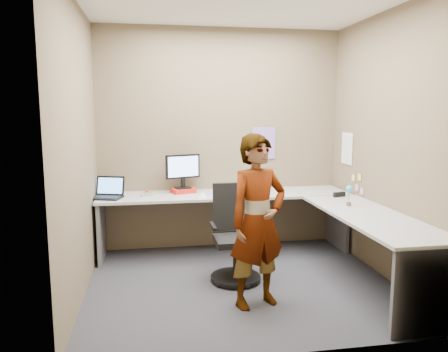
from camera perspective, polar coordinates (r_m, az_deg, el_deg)
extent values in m
plane|color=#29292E|center=(4.48, 2.29, -13.84)|extent=(3.00, 3.00, 0.00)
plane|color=brown|center=(5.43, -0.46, 4.79)|extent=(3.00, 0.00, 3.00)
plane|color=brown|center=(4.70, 20.62, 3.67)|extent=(0.00, 2.70, 2.70)
plane|color=brown|center=(4.12, -18.51, 3.15)|extent=(0.00, 2.70, 2.70)
cube|color=#A8A8A8|center=(5.19, 0.12, -2.45)|extent=(2.96, 0.65, 0.03)
cube|color=#A8A8A8|center=(4.36, 18.62, -5.04)|extent=(0.65, 1.91, 0.03)
cube|color=#59595B|center=(5.24, -15.72, -6.78)|extent=(0.04, 0.60, 0.70)
cube|color=#59595B|center=(5.69, 14.63, -5.51)|extent=(0.04, 0.60, 0.70)
cube|color=#59595B|center=(3.73, 25.16, -13.63)|extent=(0.60, 0.04, 0.70)
cube|color=red|center=(5.25, -5.35, -1.90)|extent=(0.32, 0.27, 0.05)
cube|color=black|center=(5.24, -5.35, -1.54)|extent=(0.21, 0.17, 0.01)
cube|color=black|center=(5.25, -5.37, -0.87)|extent=(0.05, 0.05, 0.11)
cube|color=black|center=(5.22, -5.40, 1.25)|extent=(0.42, 0.16, 0.28)
cube|color=#93AFFF|center=(5.21, -5.33, 1.23)|extent=(0.36, 0.13, 0.24)
cube|color=black|center=(5.06, -15.09, -2.76)|extent=(0.39, 0.33, 0.02)
cube|color=black|center=(5.15, -14.62, -1.22)|extent=(0.33, 0.17, 0.21)
cube|color=#498AE8|center=(5.15, -14.62, -1.22)|extent=(0.29, 0.14, 0.17)
cube|color=#B7B7BC|center=(5.11, -10.01, -2.33)|extent=(0.12, 0.08, 0.04)
sphere|color=red|center=(5.09, -10.02, -2.03)|extent=(0.04, 0.04, 0.04)
cone|color=white|center=(4.98, -2.78, -2.41)|extent=(0.10, 0.10, 0.06)
cube|color=black|center=(5.15, 14.83, -2.35)|extent=(0.16, 0.08, 0.05)
cylinder|color=brown|center=(4.69, 15.97, -3.54)|extent=(0.05, 0.05, 0.04)
cylinder|color=#338C3F|center=(4.67, 16.01, -2.46)|extent=(0.01, 0.01, 0.14)
sphere|color=#3BB6D0|center=(4.66, 16.05, -1.62)|extent=(0.07, 0.07, 0.07)
cube|color=#846BB7|center=(5.54, 5.21, 4.31)|extent=(0.30, 0.01, 0.40)
cube|color=white|center=(5.50, 15.78, 3.47)|extent=(0.01, 0.28, 0.38)
cube|color=#F2E059|center=(5.22, 17.28, -0.16)|extent=(0.01, 0.07, 0.07)
cube|color=pink|center=(5.29, 16.97, -1.47)|extent=(0.01, 0.07, 0.07)
cube|color=pink|center=(5.18, 17.55, -1.91)|extent=(0.01, 0.07, 0.07)
cube|color=#F2E059|center=(5.36, 16.54, -0.24)|extent=(0.01, 0.07, 0.07)
cylinder|color=black|center=(4.53, 1.52, -13.09)|extent=(0.51, 0.51, 0.04)
cylinder|color=black|center=(4.46, 1.53, -10.71)|extent=(0.05, 0.05, 0.36)
cube|color=black|center=(4.40, 1.54, -8.37)|extent=(0.42, 0.42, 0.06)
cube|color=black|center=(4.51, 1.05, -4.00)|extent=(0.40, 0.05, 0.50)
cube|color=black|center=(4.32, -1.42, -6.56)|extent=(0.04, 0.27, 0.03)
cube|color=black|center=(4.40, 4.46, -6.28)|extent=(0.04, 0.27, 0.03)
imported|color=#999399|center=(3.80, 4.43, -5.92)|extent=(0.64, 0.53, 1.51)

